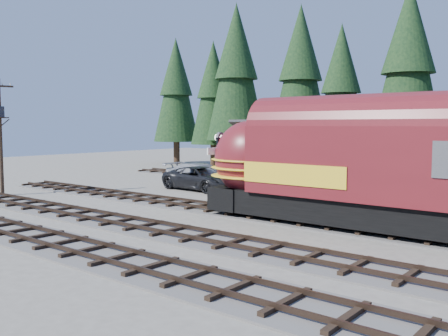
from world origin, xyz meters
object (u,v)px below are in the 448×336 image
Objects in this scene: caboose at (308,151)px; pickup_truck_a at (201,178)px; depot at (342,157)px; pickup_truck_b at (201,175)px; locomotive at (359,171)px; utility_pole at (0,129)px.

pickup_truck_a is at bearing -121.78° from caboose.
pickup_truck_a is (-11.41, -0.25, -2.07)m from depot.
caboose reaches higher than pickup_truck_a.
pickup_truck_b is at bearing 175.80° from depot.
locomotive is 17.55m from caboose.
locomotive is at bearing -58.56° from depot.
pickup_truck_b is at bearing 44.81° from pickup_truck_a.
caboose reaches higher than locomotive.
locomotive is 2.18× the size of utility_pole.
caboose is 23.31m from utility_pole.
pickup_truck_b is (-1.03, 1.16, 0.07)m from pickup_truck_a.
utility_pole reaches higher than pickup_truck_a.
locomotive is at bearing -114.04° from pickup_truck_b.
utility_pole reaches higher than pickup_truck_b.
depot is 12.63m from pickup_truck_b.
caboose is at bearing 64.52° from utility_pole.
utility_pole is 1.27× the size of pickup_truck_a.
utility_pole reaches higher than depot.
depot is 11.60m from pickup_truck_a.
pickup_truck_b is at bearing -131.51° from caboose.
pickup_truck_b is (-16.41, 7.41, -1.84)m from locomotive.
locomotive is 2.78× the size of pickup_truck_a.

